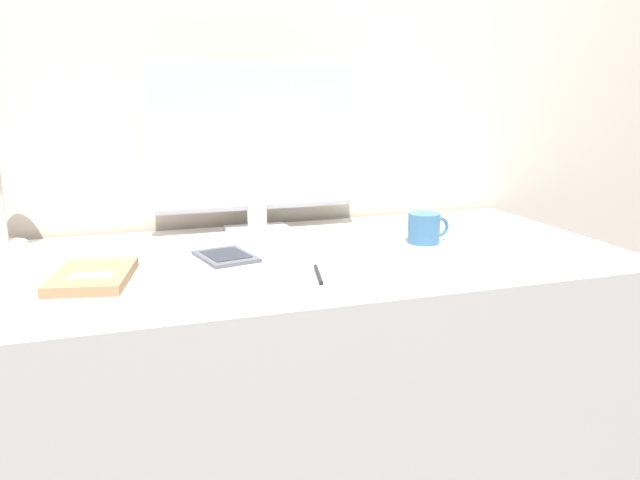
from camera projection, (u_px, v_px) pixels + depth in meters
wall_back at (262, 66)px, 1.82m from camera, size 3.60×0.05×2.40m
desk at (307, 392)px, 1.62m from camera, size 1.57×0.76×0.74m
monitor at (255, 143)px, 1.72m from camera, size 0.60×0.11×0.47m
keyboard at (421, 260)px, 1.45m from camera, size 0.28×0.12×0.01m
laptop at (216, 264)px, 1.41m from camera, size 0.31×0.23×0.02m
ereader at (226, 256)px, 1.42m from camera, size 0.14×0.17×0.01m
notebook at (93, 276)px, 1.31m from camera, size 0.20×0.25×0.02m
coffee_mug at (425, 228)px, 1.64m from camera, size 0.12×0.08×0.08m
pen at (318, 274)px, 1.35m from camera, size 0.04×0.13×0.01m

